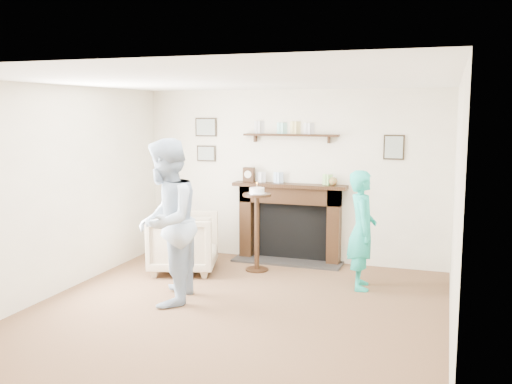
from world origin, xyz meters
TOP-DOWN VIEW (x-y plane):
  - ground at (0.00, 0.00)m, footprint 5.00×5.00m
  - room_shell at (-0.00, 0.69)m, footprint 4.54×5.02m
  - armchair at (-1.22, 1.41)m, footprint 1.09×1.08m
  - man at (-0.84, 0.16)m, footprint 0.90×1.05m
  - woman at (1.19, 1.43)m, footprint 0.46×0.60m
  - pedestal_table at (-0.29, 1.76)m, footprint 0.39×0.39m

SIDE VIEW (x-z plane):
  - ground at x=0.00m, z-range 0.00..0.00m
  - armchair at x=-1.22m, z-range -0.40..0.40m
  - man at x=-0.84m, z-range -0.95..0.95m
  - woman at x=1.19m, z-range -0.74..0.74m
  - pedestal_table at x=-0.29m, z-range 0.14..1.38m
  - room_shell at x=0.00m, z-range 0.36..2.88m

